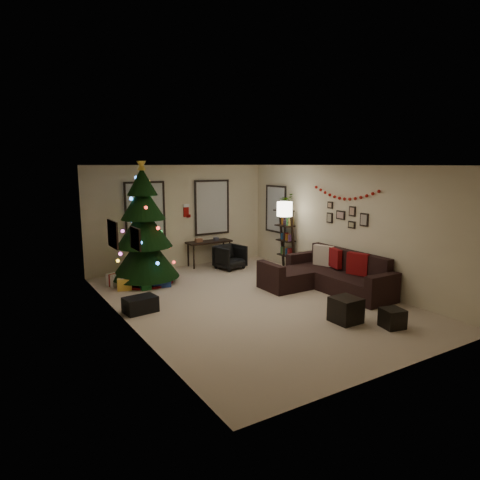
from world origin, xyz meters
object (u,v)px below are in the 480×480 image
Objects in this scene: bookshelf at (286,236)px; desk_chair at (230,257)px; sofa at (326,277)px; desk at (209,244)px; christmas_tree at (144,232)px.

desk_chair is at bearing 151.35° from bookshelf.
bookshelf reaches higher than sofa.
desk is 2.10m from bookshelf.
sofa is (3.20, -2.60, -0.92)m from christmas_tree.
christmas_tree is 4.58× the size of desk_chair.
desk is at bearing 20.93° from christmas_tree.
christmas_tree is at bearing 171.54° from desk_chair.
desk_chair is (2.36, 0.14, -0.88)m from christmas_tree.
sofa is 2.17m from bookshelf.
christmas_tree is at bearing 171.21° from bookshelf.
bookshelf is at bearing -40.62° from desk_chair.
bookshelf is (1.58, -1.36, 0.28)m from desk.
sofa is at bearing -39.08° from christmas_tree.
desk_chair is (-0.85, 2.75, 0.04)m from sofa.
desk reaches higher than desk_chair.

